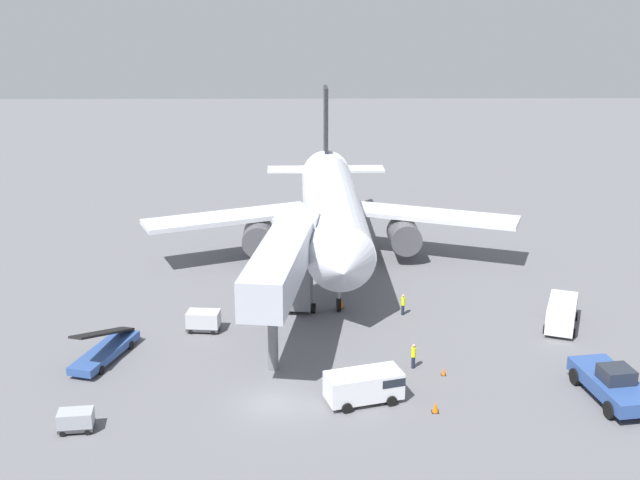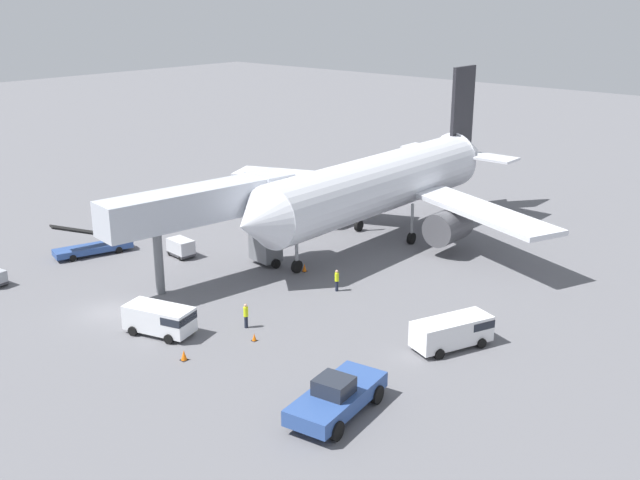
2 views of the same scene
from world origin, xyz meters
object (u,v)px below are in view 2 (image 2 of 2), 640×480
Objects in this scene: baggage_cart_near_center at (181,247)px; ground_crew_worker_midground at (337,280)px; pushback_tug at (337,397)px; belt_loader_truck at (93,246)px; service_van_outer_left at (454,330)px; safety_cone_alpha at (254,337)px; service_van_far_left at (161,319)px; safety_cone_bravo at (304,268)px; ground_crew_worker_foreground at (246,315)px; jet_bridge at (213,208)px; safety_cone_charlie at (184,355)px; airplane_at_gate at (382,184)px.

ground_crew_worker_midground reaches higher than baggage_cart_near_center.
belt_loader_truck is (-33.76, 6.07, -0.32)m from pushback_tug.
service_van_outer_left is 11.01× the size of safety_cone_alpha.
service_van_far_left reaches higher than ground_crew_worker_midground.
ground_crew_worker_midground is 2.65× the size of safety_cone_bravo.
pushback_tug is 22.73m from safety_cone_bravo.
safety_cone_bravo is (-4.54, 10.96, -0.63)m from ground_crew_worker_foreground.
service_van_far_left is 2.01× the size of baggage_cart_near_center.
pushback_tug is 3.96× the size of ground_crew_worker_foreground.
jet_bridge is 12.01m from service_van_far_left.
service_van_outer_left is at bearing 35.94° from service_van_far_left.
ground_crew_worker_midground is 15.43m from safety_cone_charlie.
ground_crew_worker_foreground is 11.88m from safety_cone_bravo.
pushback_tug is at bearing 0.18° from service_van_far_left.
service_van_far_left is 15.55m from safety_cone_bravo.
safety_cone_charlie is (22.27, -7.59, -0.42)m from belt_loader_truck.
safety_cone_alpha is at bearing -142.13° from service_van_outer_left.
airplane_at_gate is 2.16× the size of jet_bridge.
ground_crew_worker_midground is at bearing 87.89° from ground_crew_worker_foreground.
service_van_far_left is 9.80× the size of safety_cone_alpha.
ground_crew_worker_midground is at bearing 130.23° from pushback_tug.
service_van_far_left is at bearing -105.80° from ground_crew_worker_midground.
baggage_cart_near_center is 20.23m from safety_cone_charlie.
safety_cone_charlie is at bearing -84.12° from ground_crew_worker_foreground.
pushback_tug is at bearing -20.37° from ground_crew_worker_foreground.
ground_crew_worker_midground is at bearing 169.10° from service_van_outer_left.
safety_cone_charlie is (0.62, -6.01, -0.61)m from ground_crew_worker_foreground.
pushback_tug reaches higher than service_van_far_left.
airplane_at_gate is at bearing 106.66° from safety_cone_alpha.
pushback_tug is 11.58m from service_van_outer_left.
safety_cone_charlie reaches higher than safety_cone_bravo.
ground_crew_worker_midground is 3.31× the size of safety_cone_alpha.
ground_crew_worker_foreground is 3.41× the size of safety_cone_alpha.
baggage_cart_near_center is 1.43× the size of ground_crew_worker_foreground.
pushback_tug is at bearing -10.20° from belt_loader_truck.
service_van_outer_left and service_van_far_left have the same top height.
ground_crew_worker_midground reaches higher than safety_cone_alpha.
pushback_tug is 1.38× the size of service_van_far_left.
jet_bridge reaches higher than pushback_tug.
belt_loader_truck is at bearing -151.26° from safety_cone_bravo.
belt_loader_truck is at bearing 175.83° from ground_crew_worker_foreground.
jet_bridge is 24.20× the size of safety_cone_charlie.
service_van_far_left is (5.37, -9.59, -4.85)m from jet_bridge.
belt_loader_truck is 10.63× the size of safety_cone_bravo.
ground_crew_worker_midground is (9.32, 4.37, -5.07)m from jet_bridge.
safety_cone_bravo is at bearing 137.14° from pushback_tug.
pushback_tug is 2.77× the size of baggage_cart_near_center.
belt_loader_truck is (-16.58, -20.75, -4.60)m from airplane_at_gate.
baggage_cart_near_center is 15.93m from ground_crew_worker_midground.
pushback_tug reaches higher than ground_crew_worker_foreground.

